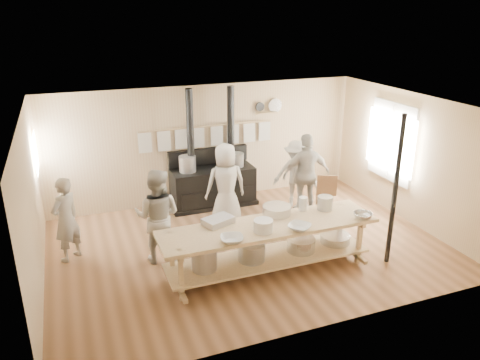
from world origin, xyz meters
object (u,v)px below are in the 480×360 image
object	(u,v)px
cook_far_left	(66,220)
cook_left	(158,216)
cook_center	(226,184)
roasting_pan	(218,221)
chair	(326,207)
cook_right	(306,174)
prep_table	(268,243)
cook_by_window	(296,174)
stove	(212,182)

from	to	relation	value
cook_far_left	cook_left	distance (m)	1.57
cook_far_left	cook_center	bearing A→B (deg)	145.52
cook_left	roasting_pan	world-z (taller)	cook_left
cook_far_left	chair	world-z (taller)	cook_far_left
cook_right	roasting_pan	distance (m)	2.90
cook_left	cook_center	size ratio (longest dim) A/B	1.00
prep_table	cook_center	bearing A→B (deg)	90.85
cook_far_left	cook_by_window	size ratio (longest dim) A/B	1.00
stove	cook_far_left	xyz separation A→B (m)	(-3.05, -1.42, 0.23)
cook_right	cook_by_window	world-z (taller)	cook_right
cook_by_window	chair	distance (m)	1.00
chair	roasting_pan	bearing A→B (deg)	-132.43
stove	chair	distance (m)	2.53
stove	cook_right	xyz separation A→B (m)	(1.70, -1.14, 0.35)
cook_far_left	cook_right	size ratio (longest dim) A/B	0.87
prep_table	cook_by_window	world-z (taller)	cook_by_window
prep_table	cook_far_left	bearing A→B (deg)	152.31
cook_left	cook_far_left	bearing A→B (deg)	5.13
cook_left	roasting_pan	size ratio (longest dim) A/B	3.51
cook_left	roasting_pan	xyz separation A→B (m)	(0.85, -0.68, 0.07)
cook_far_left	roasting_pan	size ratio (longest dim) A/B	3.16
roasting_pan	cook_center	bearing A→B (deg)	66.95
cook_right	chair	world-z (taller)	cook_right
stove	cook_right	size ratio (longest dim) A/B	1.50
cook_far_left	cook_left	world-z (taller)	cook_left
cook_right	cook_by_window	xyz separation A→B (m)	(-0.03, 0.40, -0.12)
cook_by_window	chair	bearing A→B (deg)	-34.09
stove	cook_left	bearing A→B (deg)	-128.50
cook_left	cook_by_window	size ratio (longest dim) A/B	1.11
cook_right	cook_by_window	distance (m)	0.42
cook_by_window	roasting_pan	bearing A→B (deg)	-106.12
prep_table	roasting_pan	size ratio (longest dim) A/B	7.58
prep_table	cook_right	xyz separation A→B (m)	(1.71, 1.88, 0.35)
cook_left	cook_center	world-z (taller)	cook_center
prep_table	cook_far_left	xyz separation A→B (m)	(-3.05, 1.60, 0.23)
prep_table	cook_right	size ratio (longest dim) A/B	2.07
prep_table	cook_left	bearing A→B (deg)	147.71
cook_right	chair	bearing A→B (deg)	130.20
cook_center	prep_table	bearing A→B (deg)	93.72
cook_center	cook_right	distance (m)	1.74
cook_right	roasting_pan	xyz separation A→B (m)	(-2.45, -1.55, 0.03)
cook_center	roasting_pan	xyz separation A→B (m)	(-0.72, -1.68, 0.07)
cook_center	roasting_pan	size ratio (longest dim) A/B	3.52
cook_far_left	roasting_pan	world-z (taller)	cook_far_left
cook_right	cook_left	bearing A→B (deg)	21.09
chair	roasting_pan	size ratio (longest dim) A/B	1.87
prep_table	chair	bearing A→B (deg)	36.48
cook_center	roasting_pan	distance (m)	1.83
cook_far_left	cook_left	xyz separation A→B (m)	(1.46, -0.59, 0.08)
chair	cook_right	bearing A→B (deg)	148.88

